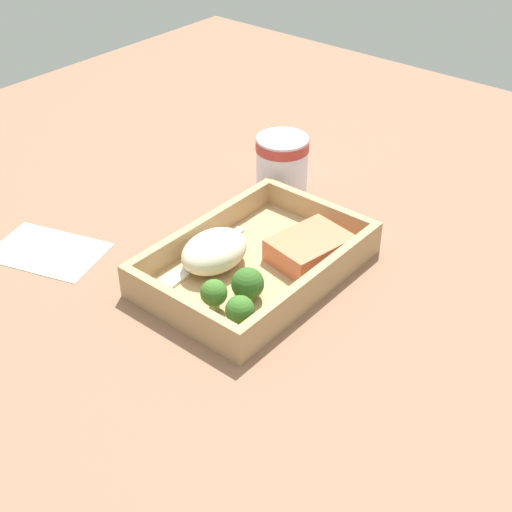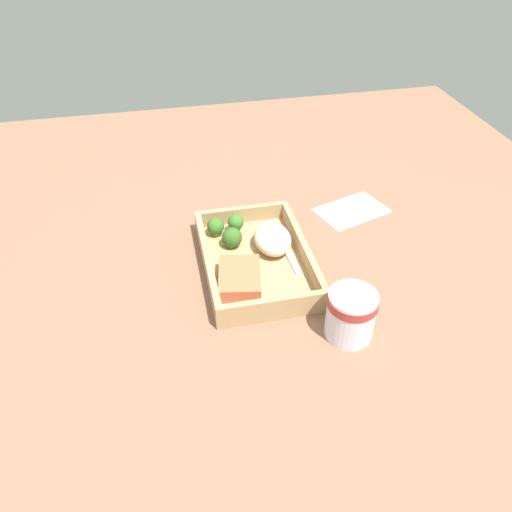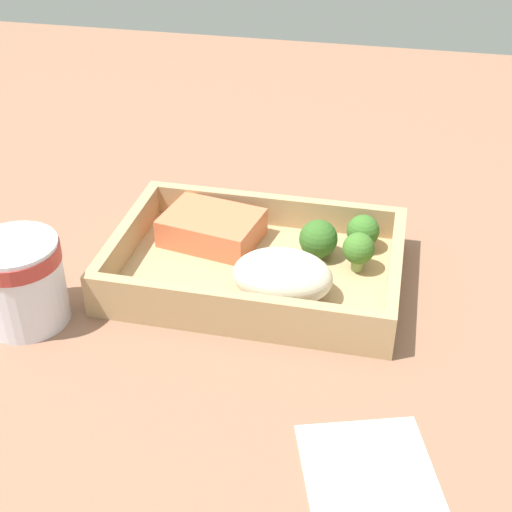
{
  "view_description": "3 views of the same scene",
  "coord_description": "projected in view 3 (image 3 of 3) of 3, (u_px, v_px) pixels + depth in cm",
  "views": [
    {
      "loc": [
        57.4,
        47.63,
        55.0
      ],
      "look_at": [
        0.0,
        0.0,
        2.7
      ],
      "focal_mm": 50.0,
      "sensor_mm": 36.0,
      "label": 1
    },
    {
      "loc": [
        -71.09,
        15.42,
        61.81
      ],
      "look_at": [
        0.0,
        0.0,
        2.7
      ],
      "focal_mm": 35.0,
      "sensor_mm": 36.0,
      "label": 2
    },
    {
      "loc": [
        12.91,
        -58.49,
        42.86
      ],
      "look_at": [
        0.0,
        0.0,
        2.7
      ],
      "focal_mm": 50.0,
      "sensor_mm": 36.0,
      "label": 3
    }
  ],
  "objects": [
    {
      "name": "salmon_fillet",
      "position": [
        212.0,
        228.0,
        0.77
      ],
      "size": [
        11.16,
        9.0,
        3.1
      ],
      "primitive_type": "cube",
      "rotation": [
        0.0,
        0.0,
        -0.18
      ],
      "color": "#DF6E48",
      "rests_on": "takeout_tray"
    },
    {
      "name": "tray_rim",
      "position": [
        256.0,
        254.0,
        0.72
      ],
      "size": [
        28.97,
        19.59,
        3.4
      ],
      "color": "tan",
      "rests_on": "takeout_tray"
    },
    {
      "name": "paper_cup",
      "position": [
        20.0,
        278.0,
        0.65
      ],
      "size": [
        8.1,
        8.1,
        8.54
      ],
      "color": "white",
      "rests_on": "ground_plane"
    },
    {
      "name": "broccoli_floret_2",
      "position": [
        358.0,
        249.0,
        0.71
      ],
      "size": [
        3.24,
        3.24,
        4.21
      ],
      "color": "#819F5C",
      "rests_on": "takeout_tray"
    },
    {
      "name": "takeout_tray",
      "position": [
        256.0,
        273.0,
        0.73
      ],
      "size": [
        28.97,
        19.59,
        1.2
      ],
      "primitive_type": "cube",
      "color": "tan",
      "rests_on": "ground_plane"
    },
    {
      "name": "mashed_potatoes",
      "position": [
        282.0,
        276.0,
        0.68
      ],
      "size": [
        9.66,
        7.14,
        4.66
      ],
      "primitive_type": "ellipsoid",
      "color": "beige",
      "rests_on": "takeout_tray"
    },
    {
      "name": "receipt_slip",
      "position": [
        377.0,
        499.0,
        0.51
      ],
      "size": [
        13.86,
        17.18,
        0.24
      ],
      "primitive_type": "cube",
      "rotation": [
        0.0,
        0.0,
        0.32
      ],
      "color": "white",
      "rests_on": "ground_plane"
    },
    {
      "name": "ground_plane",
      "position": [
        256.0,
        285.0,
        0.74
      ],
      "size": [
        160.0,
        160.0,
        2.0
      ],
      "primitive_type": "cube",
      "color": "#895F49"
    },
    {
      "name": "fork",
      "position": [
        281.0,
        309.0,
        0.67
      ],
      "size": [
        15.88,
        2.77,
        0.44
      ],
      "color": "white",
      "rests_on": "takeout_tray"
    },
    {
      "name": "broccoli_floret_3",
      "position": [
        363.0,
        232.0,
        0.75
      ],
      "size": [
        3.46,
        3.46,
        3.9
      ],
      "color": "#89A864",
      "rests_on": "takeout_tray"
    },
    {
      "name": "broccoli_floret_1",
      "position": [
        318.0,
        239.0,
        0.74
      ],
      "size": [
        4.01,
        4.01,
        4.18
      ],
      "color": "#83A860",
      "rests_on": "takeout_tray"
    }
  ]
}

